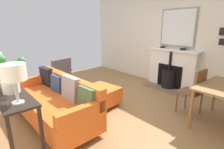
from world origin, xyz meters
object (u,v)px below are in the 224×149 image
fireplace (171,71)px  console_table (7,94)px  potted_plant (8,72)px  mantel_bowl_near (163,47)px  book_stack (4,84)px  armchair_accent (58,71)px  mantel_bowl_far (183,49)px  ottoman (102,94)px  sofa (56,102)px  dining_chair_near_fireplace (195,89)px  table_lamp_far_end (14,73)px

fireplace → console_table: bearing=-5.8°
fireplace → potted_plant: potted_plant is taller
mantel_bowl_near → console_table: bearing=-0.7°
mantel_bowl_near → book_stack: mantel_bowl_near is taller
armchair_accent → potted_plant: (1.52, 1.87, 0.63)m
mantel_bowl_far → ottoman: size_ratio=0.21×
sofa → dining_chair_near_fireplace: bearing=143.4°
sofa → console_table: size_ratio=1.15×
mantel_bowl_near → sofa: bearing=-0.9°
potted_plant → dining_chair_near_fireplace: 3.11m
mantel_bowl_far → table_lamp_far_end: bearing=0.2°
table_lamp_far_end → console_table: bearing=-90.0°
fireplace → book_stack: fireplace is taller
potted_plant → armchair_accent: bearing=-129.1°
potted_plant → mantel_bowl_near: bearing=-177.8°
potted_plant → mantel_bowl_far: bearing=173.4°
mantel_bowl_far → ottoman: mantel_bowl_far is taller
ottoman → book_stack: bearing=-6.4°
potted_plant → dining_chair_near_fireplace: potted_plant is taller
table_lamp_far_end → dining_chair_near_fireplace: 2.98m
sofa → potted_plant: 1.02m
sofa → book_stack: bearing=-11.7°
fireplace → book_stack: bearing=-8.0°
sofa → potted_plant: potted_plant is taller
mantel_bowl_far → sofa: bearing=-11.6°
sofa → table_lamp_far_end: bearing=42.8°
mantel_bowl_far → armchair_accent: mantel_bowl_far is taller
fireplace → dining_chair_near_fireplace: size_ratio=1.54×
fireplace → book_stack: (3.87, -0.54, 0.35)m
console_table → potted_plant: 0.43m
fireplace → dining_chair_near_fireplace: 1.58m
potted_plant → dining_chair_near_fireplace: bearing=154.2°
armchair_accent → ottoman: bearing=96.3°
mantel_bowl_near → table_lamp_far_end: size_ratio=0.28×
book_stack → console_table: bearing=88.7°
mantel_bowl_far → dining_chair_near_fireplace: bearing=38.4°
fireplace → armchair_accent: bearing=-41.6°
mantel_bowl_far → book_stack: 3.99m
sofa → book_stack: (0.72, -0.15, 0.46)m
potted_plant → ottoman: bearing=-174.8°
ottoman → console_table: console_table is taller
mantel_bowl_near → book_stack: (3.90, -0.20, -0.27)m
fireplace → sofa: 3.18m
mantel_bowl_far → potted_plant: bearing=-6.6°
armchair_accent → table_lamp_far_end: size_ratio=1.71×
mantel_bowl_near → sofa: mantel_bowl_near is taller
ottoman → book_stack: (1.73, -0.19, 0.57)m
armchair_accent → dining_chair_near_fireplace: 3.44m
fireplace → armchair_accent: 3.11m
armchair_accent → book_stack: size_ratio=2.83×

